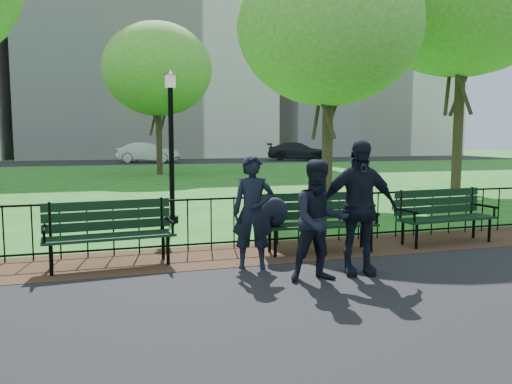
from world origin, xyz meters
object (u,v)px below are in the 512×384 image
object	(u,v)px
park_bench_right_a	(443,210)
sedan_dark	(298,151)
tree_near_e	(329,27)
park_bench_main	(300,214)
person_mid	(320,221)
tree_far_c	(158,69)
sedan_silver	(149,153)
person_left	(253,212)
park_bench_left_a	(109,226)
person_right	(358,208)
lamppost	(171,141)

from	to	relation	value
park_bench_right_a	sedan_dark	size ratio (longest dim) A/B	0.36
park_bench_right_a	tree_near_e	bearing A→B (deg)	83.35
park_bench_main	person_mid	xyz separation A→B (m)	(-0.35, -1.55, 0.16)
park_bench_main	park_bench_right_a	size ratio (longest dim) A/B	1.06
tree_far_c	sedan_silver	distance (m)	13.94
person_left	person_mid	distance (m)	1.11
person_left	sedan_silver	distance (m)	32.90
person_left	park_bench_left_a	bearing A→B (deg)	176.86
person_mid	tree_far_c	bearing A→B (deg)	93.55
person_left	person_mid	world-z (taller)	person_left
sedan_silver	sedan_dark	bearing A→B (deg)	-64.07
park_bench_main	person_mid	bearing A→B (deg)	-98.23
tree_near_e	person_right	size ratio (longest dim) A/B	3.84
park_bench_left_a	person_left	bearing A→B (deg)	-24.88
tree_far_c	person_left	xyz separation A→B (m)	(-0.77, -19.74, -4.60)
park_bench_main	tree_near_e	bearing A→B (deg)	65.59
lamppost	sedan_dark	distance (m)	32.48
person_left	sedan_dark	xyz separation A→B (m)	(14.05, 33.34, -0.06)
sedan_dark	park_bench_right_a	bearing A→B (deg)	-175.50
tree_near_e	person_mid	bearing A→B (deg)	-115.77
tree_near_e	person_mid	size ratio (longest dim) A/B	4.44
sedan_silver	person_mid	bearing A→B (deg)	-157.34
tree_near_e	sedan_dark	world-z (taller)	tree_near_e
park_bench_main	park_bench_left_a	size ratio (longest dim) A/B	1.05
lamppost	person_left	bearing A→B (deg)	-82.21
park_bench_right_a	tree_near_e	size ratio (longest dim) A/B	0.27
person_left	sedan_silver	bearing A→B (deg)	104.73
tree_near_e	person_right	xyz separation A→B (m)	(-2.75, -6.89, -4.03)
sedan_silver	sedan_dark	world-z (taller)	sedan_silver
person_mid	park_bench_main	bearing A→B (deg)	81.06
person_left	person_right	bearing A→B (deg)	-12.59
person_left	person_mid	bearing A→B (deg)	-37.03
person_left	sedan_silver	world-z (taller)	person_left
person_right	park_bench_right_a	bearing A→B (deg)	39.70
tree_near_e	sedan_silver	size ratio (longest dim) A/B	1.51
tree_near_e	person_right	world-z (taller)	tree_near_e
tree_far_c	sedan_dark	size ratio (longest dim) A/B	1.48
park_bench_left_a	park_bench_right_a	xyz separation A→B (m)	(5.80, -0.05, 0.00)
park_bench_right_a	park_bench_main	bearing A→B (deg)	176.77
person_mid	person_right	distance (m)	0.68
lamppost	person_right	size ratio (longest dim) A/B	1.82
tree_near_e	park_bench_right_a	bearing A→B (deg)	-92.66
tree_far_c	tree_near_e	bearing A→B (deg)	-76.43
tree_near_e	person_left	distance (m)	8.45
park_bench_left_a	person_left	world-z (taller)	person_left
person_mid	person_right	bearing A→B (deg)	17.53
sedan_silver	park_bench_right_a	bearing A→B (deg)	-151.80
tree_near_e	person_mid	distance (m)	8.87
park_bench_left_a	sedan_dark	size ratio (longest dim) A/B	0.36
tree_near_e	tree_far_c	bearing A→B (deg)	103.57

